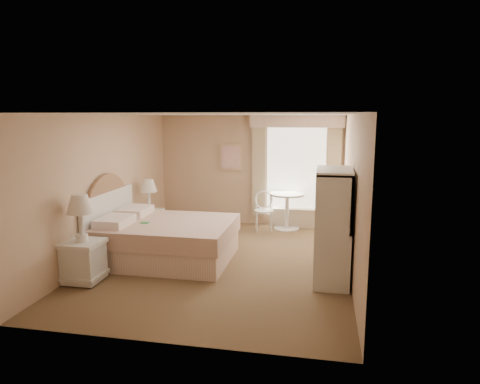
% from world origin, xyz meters
% --- Properties ---
extents(room, '(4.21, 5.51, 2.51)m').
position_xyz_m(room, '(0.00, 0.00, 1.25)').
color(room, brown).
rests_on(room, ground).
extents(window, '(2.05, 0.22, 2.51)m').
position_xyz_m(window, '(1.05, 2.65, 1.34)').
color(window, white).
rests_on(window, room).
extents(framed_art, '(0.52, 0.04, 0.62)m').
position_xyz_m(framed_art, '(-0.45, 2.71, 1.55)').
color(framed_art, tan).
rests_on(framed_art, room).
extents(bed, '(2.29, 1.80, 1.60)m').
position_xyz_m(bed, '(-1.11, -0.08, 0.38)').
color(bed, '#D7A08B').
rests_on(bed, room).
extents(nightstand_near, '(0.55, 0.55, 1.32)m').
position_xyz_m(nightstand_near, '(-1.84, -1.29, 0.50)').
color(nightstand_near, silver).
rests_on(nightstand_near, room).
extents(nightstand_far, '(0.49, 0.49, 1.19)m').
position_xyz_m(nightstand_far, '(-1.84, 1.22, 0.45)').
color(nightstand_far, silver).
rests_on(nightstand_far, room).
extents(round_table, '(0.76, 0.76, 0.81)m').
position_xyz_m(round_table, '(0.89, 2.40, 0.54)').
color(round_table, silver).
rests_on(round_table, room).
extents(cafe_chair, '(0.49, 0.49, 0.86)m').
position_xyz_m(cafe_chair, '(0.39, 2.26, 0.50)').
color(cafe_chair, silver).
rests_on(cafe_chair, room).
extents(armoire, '(0.51, 1.03, 1.71)m').
position_xyz_m(armoire, '(1.81, -0.50, 0.71)').
color(armoire, silver).
rests_on(armoire, room).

